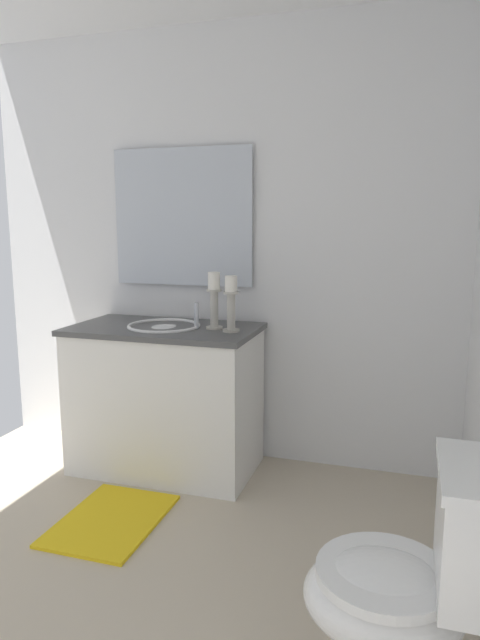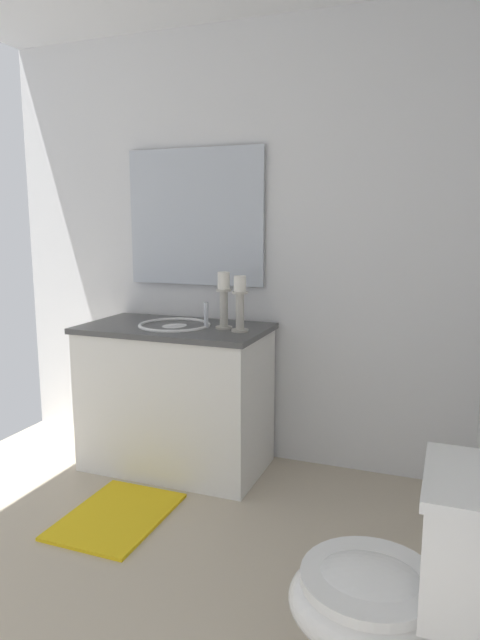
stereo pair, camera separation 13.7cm
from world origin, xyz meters
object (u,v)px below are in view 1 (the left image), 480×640
candle_holder_tall (231,302)px  bath_mat (111,520)px  toilet (409,589)px  vanity_cabinet (166,398)px  mirror (182,217)px  sink_basin (164,333)px  candle_holder_short (214,299)px

candle_holder_tall → bath_mat: (0.60, -0.40, -0.96)m
toilet → bath_mat: (-0.63, -1.32, -0.36)m
vanity_cabinet → mirror: (-0.28, 0.00, 1.00)m
vanity_cabinet → sink_basin: 0.37m
bath_mat → candle_holder_short: bearing=156.1°
mirror → candle_holder_short: size_ratio=2.77×
toilet → mirror: bearing=-139.3°
vanity_cabinet → candle_holder_tall: candle_holder_tall is taller
sink_basin → candle_holder_short: candle_holder_short is taller
vanity_cabinet → toilet: bearing=46.4°
vanity_cabinet → candle_holder_tall: size_ratio=3.54×
sink_basin → bath_mat: 0.99m
vanity_cabinet → sink_basin: (-0.00, 0.00, 0.37)m
bath_mat → candle_holder_tall: bearing=146.7°
candle_holder_short → bath_mat: candle_holder_short is taller
bath_mat → sink_basin: bearing=179.9°
mirror → sink_basin: bearing=0.2°
vanity_cabinet → bath_mat: (0.62, 0.00, -0.40)m
vanity_cabinet → candle_holder_tall: (0.02, 0.40, 0.56)m
candle_holder_short → candle_holder_tall: bearing=67.9°
candle_holder_short → vanity_cabinet: bearing=-85.8°
sink_basin → mirror: mirror is taller
candle_holder_short → toilet: 1.76m
mirror → candle_holder_short: mirror is taller
mirror → bath_mat: bearing=0.0°
vanity_cabinet → mirror: mirror is taller
mirror → candle_holder_tall: 0.66m
sink_basin → bath_mat: sink_basin is taller
mirror → candle_holder_tall: bearing=52.5°
candle_holder_short → bath_mat: bearing=-23.9°
mirror → toilet: (1.54, 1.32, -1.04)m
candle_holder_tall → toilet: bearing=36.9°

